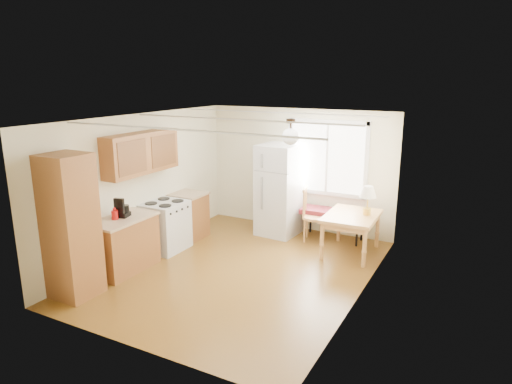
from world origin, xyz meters
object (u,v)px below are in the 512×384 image
Objects in this scene: dining_table at (351,220)px; chair at (309,210)px; refrigerator at (279,190)px; bench at (333,213)px.

chair reaches higher than dining_table.
dining_table is at bearing -8.92° from refrigerator.
bench is 1.21× the size of chair.
chair is (-0.91, 0.28, -0.02)m from dining_table.
refrigerator is 1.17m from bench.
dining_table is at bearing -29.47° from chair.
chair is (0.69, -0.09, -0.31)m from refrigerator.
chair is (-0.39, -0.30, 0.09)m from bench.
dining_table reaches higher than bench.
dining_table is (0.52, -0.57, 0.11)m from bench.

